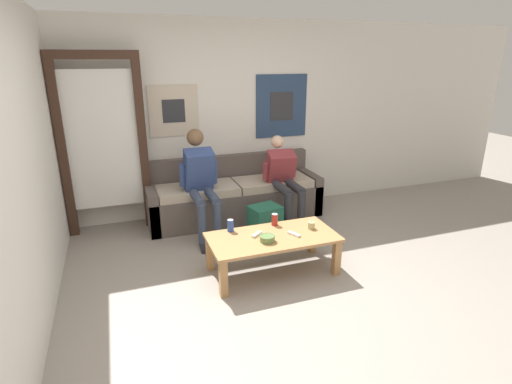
{
  "coord_description": "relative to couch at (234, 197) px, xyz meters",
  "views": [
    {
      "loc": [
        -1.23,
        -2.85,
        2.08
      ],
      "look_at": [
        0.18,
        1.06,
        0.67
      ],
      "focal_mm": 28.0,
      "sensor_mm": 36.0,
      "label": 1
    }
  ],
  "objects": [
    {
      "name": "door_frame",
      "position": [
        -1.57,
        0.14,
        0.91
      ],
      "size": [
        1.0,
        0.1,
        2.15
      ],
      "color": "#382319",
      "rests_on": "ground_plane"
    },
    {
      "name": "person_seated_teen",
      "position": [
        0.56,
        -0.37,
        0.32
      ],
      "size": [
        0.47,
        0.87,
        1.11
      ],
      "color": "#2D2D33",
      "rests_on": "ground_plane"
    },
    {
      "name": "coffee_table",
      "position": [
        -0.06,
        -1.53,
        0.05
      ],
      "size": [
        1.28,
        0.63,
        0.4
      ],
      "color": "#B27F4C",
      "rests_on": "ground_plane"
    },
    {
      "name": "pillar_candle",
      "position": [
        0.38,
        -1.5,
        0.14
      ],
      "size": [
        0.07,
        0.07,
        0.08
      ],
      "color": "tan",
      "rests_on": "coffee_table"
    },
    {
      "name": "wall_left",
      "position": [
        -2.1,
        -2.01,
        0.99
      ],
      "size": [
        0.05,
        10.0,
        2.55
      ],
      "color": "silver",
      "rests_on": "ground_plane"
    },
    {
      "name": "couch",
      "position": [
        0.0,
        0.0,
        0.0
      ],
      "size": [
        2.29,
        0.7,
        0.8
      ],
      "color": "#564C47",
      "rests_on": "ground_plane"
    },
    {
      "name": "game_controller_near_left",
      "position": [
        -0.21,
        -1.47,
        0.12
      ],
      "size": [
        0.13,
        0.12,
        0.03
      ],
      "color": "white",
      "rests_on": "coffee_table"
    },
    {
      "name": "drink_can_red",
      "position": [
        0.06,
        -1.29,
        0.17
      ],
      "size": [
        0.07,
        0.07,
        0.12
      ],
      "color": "maroon",
      "rests_on": "coffee_table"
    },
    {
      "name": "backpack",
      "position": [
        0.14,
        -0.81,
        -0.09
      ],
      "size": [
        0.4,
        0.37,
        0.42
      ],
      "color": "#1E5642",
      "rests_on": "ground_plane"
    },
    {
      "name": "person_seated_adult",
      "position": [
        -0.52,
        -0.34,
        0.4
      ],
      "size": [
        0.47,
        0.92,
        1.26
      ],
      "color": "#384256",
      "rests_on": "ground_plane"
    },
    {
      "name": "ground_plane",
      "position": [
        -0.21,
        -2.01,
        -0.29
      ],
      "size": [
        18.0,
        18.0,
        0.0
      ],
      "primitive_type": "plane",
      "color": "gray"
    },
    {
      "name": "wall_back",
      "position": [
        -0.21,
        0.36,
        0.99
      ],
      "size": [
        10.0,
        0.07,
        2.55
      ],
      "color": "silver",
      "rests_on": "ground_plane"
    },
    {
      "name": "drink_can_blue",
      "position": [
        -0.42,
        -1.28,
        0.17
      ],
      "size": [
        0.07,
        0.07,
        0.12
      ],
      "color": "#28479E",
      "rests_on": "coffee_table"
    },
    {
      "name": "game_controller_near_right",
      "position": [
        0.14,
        -1.59,
        0.12
      ],
      "size": [
        0.09,
        0.14,
        0.03
      ],
      "color": "white",
      "rests_on": "coffee_table"
    },
    {
      "name": "ceramic_bowl",
      "position": [
        -0.16,
        -1.63,
        0.14
      ],
      "size": [
        0.15,
        0.15,
        0.06
      ],
      "color": "#607F47",
      "rests_on": "coffee_table"
    }
  ]
}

